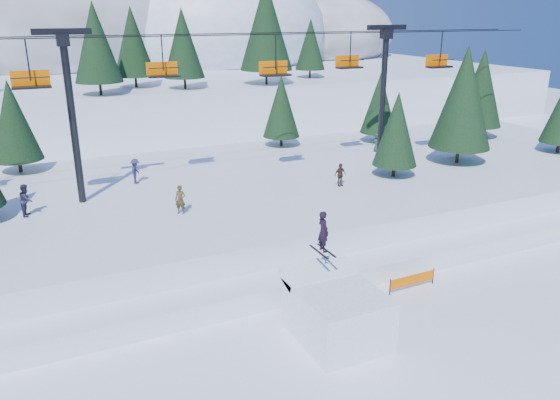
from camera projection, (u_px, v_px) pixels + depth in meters
name	position (u px, v px, depth m)	size (l,w,h in m)	color
ground	(363.00, 356.00, 22.77)	(160.00, 160.00, 0.00)	white
mid_shelf	(221.00, 201.00, 37.80)	(70.00, 22.00, 2.50)	white
berm	(282.00, 268.00, 29.45)	(70.00, 6.00, 1.10)	white
mountain_ridge	(64.00, 41.00, 80.54)	(119.00, 60.35, 26.46)	white
jump_kicker	(336.00, 310.00, 23.83)	(3.41, 4.65, 5.39)	white
chairlift	(237.00, 81.00, 35.78)	(46.00, 3.21, 10.28)	black
conifer_stand	(200.00, 119.00, 35.50)	(60.51, 17.72, 10.33)	black
distant_skiers	(184.00, 177.00, 35.86)	(27.82, 8.54, 1.87)	#213A2A
banner_near	(412.00, 280.00, 28.12)	(2.86, 0.12, 0.90)	black
banner_far	(427.00, 255.00, 30.97)	(2.83, 0.43, 0.90)	black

